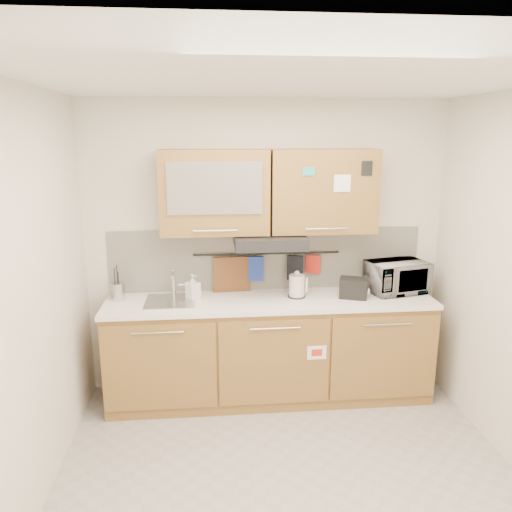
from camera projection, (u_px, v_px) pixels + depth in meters
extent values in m
plane|color=#9E9993|center=(291.00, 485.00, 3.36)|extent=(3.20, 3.20, 0.00)
plane|color=white|center=(299.00, 78.00, 2.74)|extent=(3.20, 3.20, 0.00)
plane|color=silver|center=(266.00, 248.00, 4.50)|extent=(3.20, 0.00, 3.20)
plane|color=silver|center=(23.00, 311.00, 2.90)|extent=(0.00, 3.00, 3.00)
cube|color=olive|center=(270.00, 350.00, 4.41)|extent=(2.80, 0.60, 0.88)
cube|color=black|center=(269.00, 390.00, 4.51)|extent=(2.80, 0.54, 0.10)
cube|color=olive|center=(160.00, 368.00, 4.02)|extent=(0.91, 0.02, 0.74)
cylinder|color=silver|center=(158.00, 333.00, 3.92)|extent=(0.41, 0.01, 0.01)
cube|color=olive|center=(274.00, 363.00, 4.10)|extent=(0.91, 0.02, 0.74)
cylinder|color=silver|center=(275.00, 329.00, 4.01)|extent=(0.41, 0.01, 0.01)
cube|color=olive|center=(384.00, 358.00, 4.19)|extent=(0.91, 0.02, 0.74)
cylinder|color=silver|center=(388.00, 324.00, 4.09)|extent=(0.41, 0.01, 0.01)
cube|color=white|center=(270.00, 301.00, 4.29)|extent=(2.82, 0.62, 0.04)
cube|color=silver|center=(266.00, 259.00, 4.51)|extent=(2.80, 0.02, 0.56)
cube|color=olive|center=(214.00, 192.00, 4.16)|extent=(0.90, 0.35, 0.70)
cube|color=silver|center=(215.00, 188.00, 3.97)|extent=(0.76, 0.02, 0.42)
cube|color=olive|center=(323.00, 191.00, 4.25)|extent=(0.90, 0.35, 0.70)
cube|color=white|center=(342.00, 183.00, 4.06)|extent=(0.14, 0.00, 0.14)
cube|color=black|center=(270.00, 241.00, 4.23)|extent=(0.60, 0.46, 0.10)
cube|color=silver|center=(171.00, 302.00, 4.22)|extent=(0.42, 0.40, 0.03)
cylinder|color=silver|center=(174.00, 283.00, 4.35)|extent=(0.03, 0.03, 0.24)
cylinder|color=silver|center=(173.00, 274.00, 4.25)|extent=(0.02, 0.18, 0.02)
cylinder|color=black|center=(267.00, 254.00, 4.46)|extent=(1.30, 0.02, 0.02)
cylinder|color=#ADAEB2|center=(118.00, 291.00, 4.26)|extent=(0.14, 0.14, 0.15)
cylinder|color=black|center=(115.00, 284.00, 4.25)|extent=(0.01, 0.01, 0.28)
cylinder|color=black|center=(119.00, 286.00, 4.23)|extent=(0.01, 0.01, 0.25)
cylinder|color=black|center=(118.00, 282.00, 4.26)|extent=(0.01, 0.01, 0.30)
cylinder|color=black|center=(115.00, 288.00, 4.23)|extent=(0.01, 0.01, 0.22)
cylinder|color=silver|center=(297.00, 286.00, 4.32)|extent=(0.14, 0.14, 0.20)
sphere|color=silver|center=(297.00, 273.00, 4.29)|extent=(0.04, 0.04, 0.04)
cube|color=silver|center=(306.00, 285.00, 4.33)|extent=(0.02, 0.03, 0.13)
cylinder|color=black|center=(296.00, 296.00, 4.34)|extent=(0.15, 0.15, 0.01)
cube|color=black|center=(353.00, 288.00, 4.30)|extent=(0.27, 0.21, 0.18)
cube|color=black|center=(349.00, 279.00, 4.29)|extent=(0.10, 0.12, 0.01)
cube|color=black|center=(359.00, 280.00, 4.27)|extent=(0.10, 0.12, 0.01)
imported|color=#999999|center=(397.00, 277.00, 4.45)|extent=(0.57, 0.45, 0.28)
imported|color=#999999|center=(193.00, 287.00, 4.27)|extent=(0.14, 0.14, 0.22)
cube|color=brown|center=(232.00, 279.00, 4.47)|extent=(0.34, 0.05, 0.41)
cube|color=navy|center=(256.00, 269.00, 4.47)|extent=(0.14, 0.05, 0.22)
cube|color=black|center=(295.00, 268.00, 4.50)|extent=(0.15, 0.08, 0.23)
cube|color=red|center=(313.00, 264.00, 4.51)|extent=(0.13, 0.07, 0.17)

